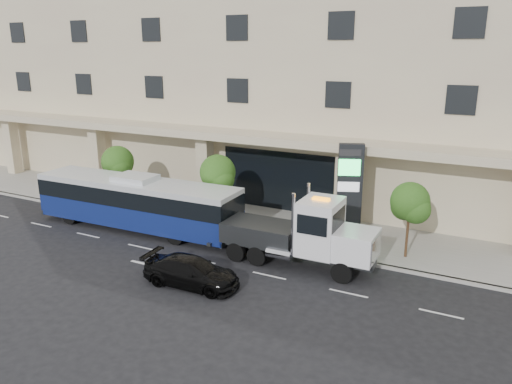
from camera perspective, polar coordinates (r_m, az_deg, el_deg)
ground at (r=27.71m, az=-4.62°, el=-6.69°), size 120.00×120.00×0.00m
sidewalk at (r=31.74m, az=0.13°, el=-3.48°), size 120.00×6.00×0.15m
curb at (r=29.27m, az=-2.56°, el=-5.22°), size 120.00×0.30×0.15m
convention_center at (r=39.49m, az=7.30°, el=14.88°), size 60.00×17.60×20.00m
tree_left at (r=35.37m, az=-15.50°, el=3.09°), size 2.27×2.20×4.22m
tree_mid at (r=30.58m, az=-4.37°, el=1.94°), size 2.28×2.20×4.38m
tree_right at (r=26.67m, az=17.22°, el=-1.36°), size 2.10×2.00×4.04m
city_bus at (r=31.22m, az=-13.47°, el=-1.09°), size 13.47×3.21×3.39m
tow_truck at (r=25.24m, az=5.58°, el=-4.91°), size 9.01×2.38×4.11m
black_sedan at (r=23.74m, az=-7.40°, el=-9.02°), size 4.78×2.17×1.36m
signage_pylon at (r=28.58m, az=10.63°, el=0.09°), size 1.45×0.99×5.53m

